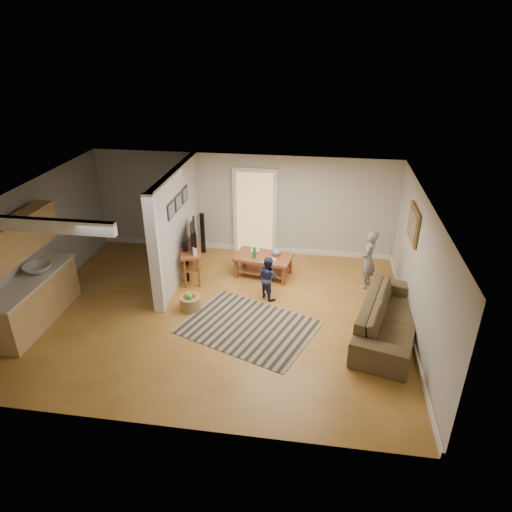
% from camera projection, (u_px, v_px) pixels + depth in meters
% --- Properties ---
extents(ground, '(7.50, 7.50, 0.00)m').
position_uv_depth(ground, '(219.00, 313.00, 9.23)').
color(ground, brown).
rests_on(ground, ground).
extents(room_shell, '(7.54, 6.02, 2.52)m').
position_uv_depth(room_shell, '(169.00, 235.00, 9.10)').
color(room_shell, '#B8B6B1').
rests_on(room_shell, ground).
extents(area_rug, '(2.90, 2.53, 0.01)m').
position_uv_depth(area_rug, '(248.00, 327.00, 8.79)').
color(area_rug, black).
rests_on(area_rug, ground).
extents(sofa, '(1.60, 2.70, 0.74)m').
position_uv_depth(sofa, '(387.00, 334.00, 8.58)').
color(sofa, brown).
rests_on(sofa, ground).
extents(coffee_table, '(1.39, 0.96, 0.76)m').
position_uv_depth(coffee_table, '(264.00, 260.00, 10.48)').
color(coffee_table, '#5E3016').
rests_on(coffee_table, ground).
extents(tv_console, '(0.78, 1.27, 1.03)m').
position_uv_depth(tv_console, '(191.00, 250.00, 10.30)').
color(tv_console, '#5E3016').
rests_on(tv_console, ground).
extents(speaker_left, '(0.11, 0.11, 0.95)m').
position_uv_depth(speaker_left, '(186.00, 262.00, 10.22)').
color(speaker_left, black).
rests_on(speaker_left, ground).
extents(speaker_right, '(0.12, 0.12, 1.06)m').
position_uv_depth(speaker_right, '(203.00, 233.00, 11.52)').
color(speaker_right, black).
rests_on(speaker_right, ground).
extents(toy_basket, '(0.43, 0.43, 0.39)m').
position_uv_depth(toy_basket, '(190.00, 302.00, 9.30)').
color(toy_basket, olive).
rests_on(toy_basket, ground).
extents(child, '(0.45, 0.56, 1.34)m').
position_uv_depth(child, '(365.00, 286.00, 10.18)').
color(child, gray).
rests_on(child, ground).
extents(toddler, '(0.58, 0.58, 0.95)m').
position_uv_depth(toddler, '(268.00, 297.00, 9.78)').
color(toddler, '#222746').
rests_on(toddler, ground).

